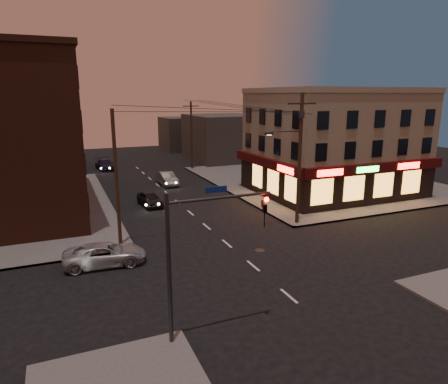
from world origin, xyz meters
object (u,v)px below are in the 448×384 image
sedan_mid (167,179)px  sedan_far (105,165)px  suv_cross (105,254)px  sedan_near (150,199)px  fire_hydrant (262,203)px

sedan_mid → sedan_far: size_ratio=0.89×
suv_cross → sedan_near: 13.14m
sedan_near → sedan_far: size_ratio=0.79×
sedan_near → sedan_mid: bearing=58.7°
sedan_mid → sedan_far: bearing=110.0°
suv_cross → fire_hydrant: (14.53, 7.17, -0.13)m
sedan_near → sedan_mid: 9.00m
sedan_near → sedan_far: 20.69m
sedan_mid → fire_hydrant: bearing=-70.9°
sedan_near → suv_cross: bearing=-120.5°
sedan_mid → sedan_near: bearing=-118.2°
sedan_near → fire_hydrant: size_ratio=5.50×
suv_cross → sedan_mid: 22.14m
sedan_mid → fire_hydrant: 14.03m
sedan_near → sedan_mid: size_ratio=0.89×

